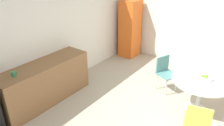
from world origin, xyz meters
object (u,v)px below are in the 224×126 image
(locker_cabinet, at_px, (130,29))
(mug_white, at_px, (14,74))
(fruit_bowl, at_px, (205,78))
(chair_yellow, at_px, (198,120))
(chair_teal, at_px, (165,69))
(round_table, at_px, (201,85))

(locker_cabinet, height_order, mug_white, locker_cabinet)
(fruit_bowl, distance_m, mug_white, 3.64)
(locker_cabinet, relative_size, chair_yellow, 2.15)
(chair_teal, bearing_deg, fruit_bowl, -110.28)
(round_table, height_order, chair_teal, chair_teal)
(fruit_bowl, relative_size, mug_white, 1.99)
(round_table, xyz_separation_m, mug_white, (-2.25, 2.80, 0.34))
(mug_white, bearing_deg, fruit_bowl, -51.30)
(chair_teal, distance_m, fruit_bowl, 1.07)
(round_table, relative_size, mug_white, 9.10)
(locker_cabinet, bearing_deg, chair_teal, -125.91)
(locker_cabinet, relative_size, mug_white, 13.83)
(fruit_bowl, bearing_deg, round_table, 116.73)
(locker_cabinet, height_order, chair_teal, locker_cabinet)
(chair_teal, relative_size, fruit_bowl, 3.23)
(locker_cabinet, distance_m, round_table, 3.21)
(chair_teal, bearing_deg, round_table, -112.16)
(round_table, bearing_deg, chair_yellow, -166.67)
(chair_teal, height_order, chair_yellow, same)
(round_table, distance_m, mug_white, 3.61)
(chair_yellow, distance_m, mug_white, 3.31)
(round_table, xyz_separation_m, chair_teal, (0.38, 0.93, -0.09))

